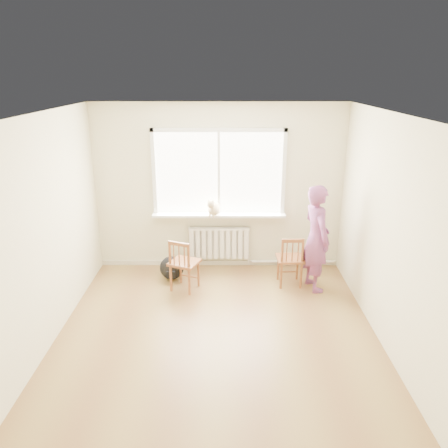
{
  "coord_description": "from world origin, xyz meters",
  "views": [
    {
      "loc": [
        0.1,
        -4.59,
        3.12
      ],
      "look_at": [
        0.08,
        1.2,
        1.1
      ],
      "focal_mm": 35.0,
      "sensor_mm": 36.0,
      "label": 1
    }
  ],
  "objects_px": {
    "person": "(316,238)",
    "backpack": "(172,268)",
    "chair_right": "(291,261)",
    "cat": "(214,208)",
    "chair_left": "(183,265)"
  },
  "relations": [
    {
      "from": "person",
      "to": "chair_left",
      "type": "bearing_deg",
      "value": 76.75
    },
    {
      "from": "chair_right",
      "to": "person",
      "type": "height_order",
      "value": "person"
    },
    {
      "from": "chair_left",
      "to": "chair_right",
      "type": "height_order",
      "value": "chair_left"
    },
    {
      "from": "person",
      "to": "cat",
      "type": "xyz_separation_m",
      "value": [
        -1.53,
        0.64,
        0.27
      ]
    },
    {
      "from": "person",
      "to": "backpack",
      "type": "xyz_separation_m",
      "value": [
        -2.19,
        0.29,
        -0.62
      ]
    },
    {
      "from": "chair_left",
      "to": "chair_right",
      "type": "distance_m",
      "value": 1.63
    },
    {
      "from": "backpack",
      "to": "chair_right",
      "type": "bearing_deg",
      "value": -6.6
    },
    {
      "from": "chair_left",
      "to": "cat",
      "type": "relative_size",
      "value": 1.85
    },
    {
      "from": "chair_right",
      "to": "chair_left",
      "type": "bearing_deg",
      "value": 3.7
    },
    {
      "from": "backpack",
      "to": "chair_left",
      "type": "bearing_deg",
      "value": -59.55
    },
    {
      "from": "backpack",
      "to": "cat",
      "type": "bearing_deg",
      "value": 27.94
    },
    {
      "from": "chair_right",
      "to": "backpack",
      "type": "bearing_deg",
      "value": -8.51
    },
    {
      "from": "chair_left",
      "to": "backpack",
      "type": "distance_m",
      "value": 0.48
    },
    {
      "from": "chair_left",
      "to": "cat",
      "type": "distance_m",
      "value": 1.08
    },
    {
      "from": "chair_left",
      "to": "person",
      "type": "relative_size",
      "value": 0.51
    }
  ]
}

